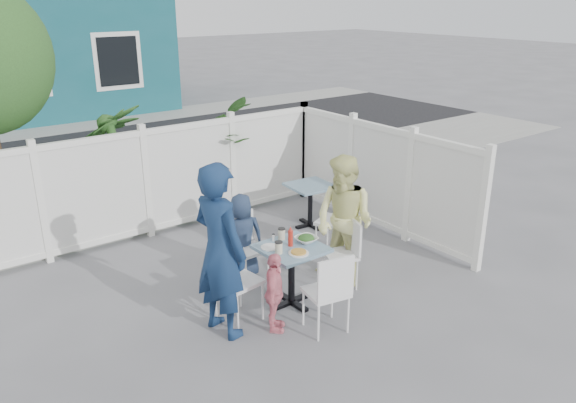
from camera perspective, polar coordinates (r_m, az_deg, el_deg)
ground at (r=6.64m, az=-5.92°, el=-10.30°), size 80.00×80.00×0.00m
near_sidewalk at (r=9.80m, az=-17.61°, el=-0.79°), size 24.00×2.60×0.01m
street at (r=13.21m, az=-23.22°, el=3.84°), size 24.00×5.00×0.01m
far_sidewalk at (r=16.16m, az=-26.08°, el=6.19°), size 24.00×1.60×0.01m
fence_back at (r=8.34m, az=-14.17°, el=1.59°), size 5.86×0.08×1.60m
fence_right at (r=8.49m, az=9.21°, el=2.29°), size 0.08×3.66×1.60m
potted_shrub_a at (r=8.87m, az=-16.90°, el=3.45°), size 1.45×1.45×1.86m
potted_shrub_b at (r=9.42m, az=-7.79°, el=4.69°), size 1.96×2.03×1.73m
main_table at (r=6.36m, az=0.35°, el=-5.95°), size 0.69×0.69×0.72m
spare_table at (r=8.54m, az=2.29°, el=0.75°), size 0.68×0.68×0.67m
chair_left at (r=6.04m, az=-5.70°, el=-7.53°), size 0.48×0.49×0.96m
chair_right at (r=6.82m, az=5.91°, el=-4.74°), size 0.48×0.49×0.85m
chair_back at (r=6.96m, az=-4.36°, el=-4.08°), size 0.41×0.40×0.86m
chair_near at (r=5.85m, az=4.29°, el=-8.75°), size 0.48×0.47×0.91m
chair_spare at (r=7.60m, az=5.28°, el=-1.49°), size 0.57×0.56×0.96m
man at (r=5.74m, az=-6.92°, el=-4.97°), size 0.56×0.75×1.87m
woman at (r=6.78m, az=5.73°, el=-2.01°), size 0.73×0.88×1.61m
boy at (r=7.02m, az=-4.69°, el=-3.52°), size 0.62×0.51×1.09m
toddler at (r=5.93m, az=-1.39°, el=-9.27°), size 0.50×0.54×0.89m
plate_main at (r=6.13m, az=1.09°, el=-5.27°), size 0.23×0.23×0.01m
plate_side at (r=6.27m, az=-1.85°, el=-4.67°), size 0.20×0.20×0.01m
salad_bowl at (r=6.40m, az=1.87°, el=-3.88°), size 0.25×0.25×0.06m
coffee_cup_a at (r=6.12m, az=-0.95°, el=-4.74°), size 0.08×0.08×0.13m
coffee_cup_b at (r=6.46m, az=-0.66°, el=-3.34°), size 0.08×0.08×0.12m
ketchup_bottle at (r=6.28m, az=0.26°, el=-3.75°), size 0.06×0.06×0.18m
salt_shaker at (r=6.43m, az=-1.49°, el=-3.75°), size 0.03×0.03×0.07m
pepper_shaker at (r=6.47m, az=-1.49°, el=-3.60°), size 0.03×0.03×0.07m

